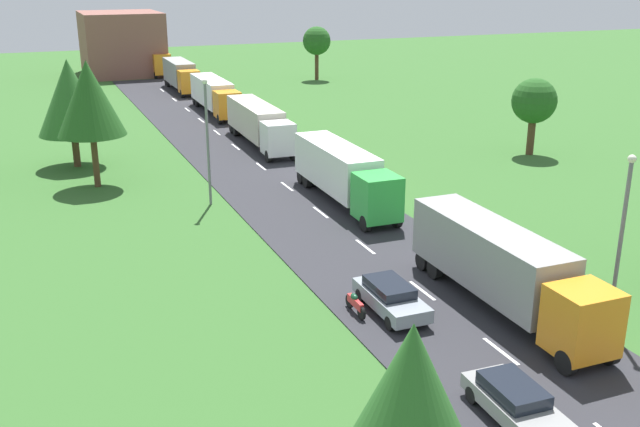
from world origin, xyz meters
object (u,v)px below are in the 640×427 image
(car_second, at_px, (391,297))
(truck_fifth, at_px, (181,74))
(truck_lead, at_px, (501,265))
(car_lead, at_px, (515,401))
(lamppost_second, at_px, (207,136))
(tree_elm, at_px, (89,99))
(truck_second, at_px, (343,172))
(tree_pine, at_px, (70,97))
(lamppost_lead, at_px, (622,234))
(tree_maple, at_px, (534,102))
(distant_building, at_px, (122,43))
(truck_fourth, at_px, (214,94))
(tree_oak, at_px, (317,41))
(truck_sixth, at_px, (155,60))
(truck_third, at_px, (259,123))
(motorcycle_courier, at_px, (355,304))

(car_second, bearing_deg, truck_fifth, 85.92)
(truck_lead, distance_m, car_lead, 9.21)
(lamppost_second, distance_m, tree_elm, 9.99)
(truck_second, bearing_deg, tree_pine, 132.95)
(lamppost_lead, relative_size, lamppost_second, 0.93)
(car_second, relative_size, tree_maple, 0.70)
(lamppost_lead, relative_size, distant_building, 0.59)
(truck_second, xyz_separation_m, car_lead, (-4.70, -25.28, -1.36))
(truck_fourth, distance_m, tree_oak, 28.29)
(truck_fifth, height_order, truck_sixth, truck_fifth)
(truck_second, height_order, truck_fifth, truck_fifth)
(truck_second, relative_size, truck_sixth, 0.99)
(truck_second, height_order, car_second, truck_second)
(truck_third, height_order, tree_pine, tree_pine)
(truck_fifth, relative_size, tree_pine, 1.39)
(tree_maple, bearing_deg, lamppost_second, -173.30)
(car_lead, height_order, tree_elm, tree_elm)
(lamppost_second, bearing_deg, distant_building, 86.75)
(truck_third, distance_m, car_second, 34.82)
(truck_lead, relative_size, lamppost_second, 1.49)
(tree_elm, bearing_deg, tree_pine, 97.54)
(car_lead, bearing_deg, truck_second, 79.46)
(car_lead, distance_m, tree_maple, 40.69)
(car_second, bearing_deg, lamppost_lead, -30.31)
(truck_second, bearing_deg, truck_lead, -89.62)
(tree_oak, height_order, tree_maple, tree_oak)
(truck_third, distance_m, distant_building, 52.96)
(truck_second, xyz_separation_m, tree_oak, (20.27, 54.71, 3.26))
(truck_third, xyz_separation_m, car_lead, (-4.66, -43.69, -1.31))
(lamppost_lead, distance_m, tree_oak, 77.50)
(lamppost_lead, bearing_deg, motorcycle_courier, 151.66)
(truck_third, distance_m, lamppost_lead, 39.60)
(truck_third, bearing_deg, truck_fourth, 89.09)
(truck_lead, xyz_separation_m, car_second, (-4.89, 1.49, -1.36))
(truck_third, height_order, tree_maple, tree_maple)
(truck_lead, distance_m, tree_oak, 75.10)
(truck_fourth, bearing_deg, car_second, -95.57)
(truck_fourth, height_order, car_second, truck_fourth)
(truck_lead, bearing_deg, truck_sixth, 90.04)
(tree_maple, relative_size, tree_elm, 0.71)
(tree_oak, distance_m, tree_elm, 56.59)
(motorcycle_courier, relative_size, tree_elm, 0.21)
(truck_lead, height_order, truck_second, truck_lead)
(truck_second, relative_size, lamppost_lead, 1.61)
(truck_fifth, xyz_separation_m, tree_elm, (-15.02, -41.28, 4.25))
(lamppost_second, bearing_deg, truck_fourth, 74.93)
(truck_sixth, relative_size, tree_elm, 1.40)
(truck_fourth, bearing_deg, truck_second, -90.35)
(truck_lead, relative_size, lamppost_lead, 1.61)
(truck_fifth, distance_m, distant_building, 20.08)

